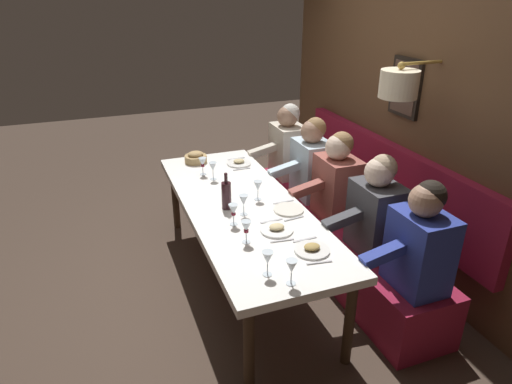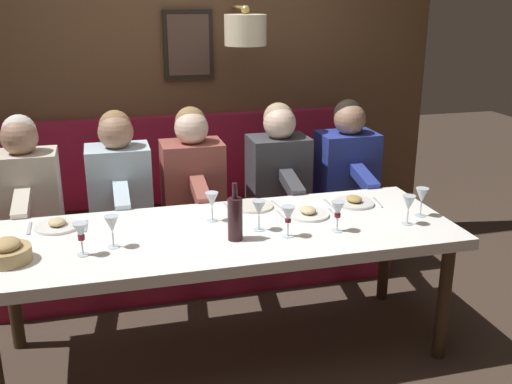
% 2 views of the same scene
% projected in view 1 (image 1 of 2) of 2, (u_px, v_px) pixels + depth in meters
% --- Properties ---
extents(ground_plane, '(12.00, 12.00, 0.00)m').
position_uv_depth(ground_plane, '(243.00, 279.00, 3.93)').
color(ground_plane, '#423328').
extents(dining_table, '(0.90, 2.47, 0.74)m').
position_uv_depth(dining_table, '(242.00, 211.00, 3.65)').
color(dining_table, white).
rests_on(dining_table, ground_plane).
extents(banquette_bench, '(0.52, 2.67, 0.45)m').
position_uv_depth(banquette_bench, '(334.00, 239.00, 4.12)').
color(banquette_bench, maroon).
rests_on(banquette_bench, ground_plane).
extents(back_wall_panel, '(0.59, 3.87, 2.90)m').
position_uv_depth(back_wall_panel, '(403.00, 112.00, 3.82)').
color(back_wall_panel, brown).
rests_on(back_wall_panel, ground_plane).
extents(diner_nearest, '(0.60, 0.40, 0.79)m').
position_uv_depth(diner_nearest, '(420.00, 240.00, 2.96)').
color(diner_nearest, '#283893').
rests_on(diner_nearest, banquette_bench).
extents(diner_near, '(0.60, 0.40, 0.79)m').
position_uv_depth(diner_near, '(376.00, 208.00, 3.39)').
color(diner_near, '#3D3D42').
rests_on(diner_near, banquette_bench).
extents(diner_middle, '(0.60, 0.40, 0.79)m').
position_uv_depth(diner_middle, '(337.00, 179.00, 3.89)').
color(diner_middle, '#934C42').
rests_on(diner_middle, banquette_bench).
extents(diner_far, '(0.60, 0.40, 0.79)m').
position_uv_depth(diner_far, '(312.00, 161.00, 4.29)').
color(diner_far, silver).
rests_on(diner_far, banquette_bench).
extents(diner_farthest, '(0.60, 0.40, 0.79)m').
position_uv_depth(diner_farthest, '(288.00, 143.00, 4.77)').
color(diner_farthest, beige).
rests_on(diner_farthest, banquette_bench).
extents(place_setting_0, '(0.24, 0.32, 0.05)m').
position_uv_depth(place_setting_0, '(312.00, 249.00, 2.97)').
color(place_setting_0, silver).
rests_on(place_setting_0, dining_table).
extents(place_setting_1, '(0.24, 0.32, 0.01)m').
position_uv_depth(place_setting_1, '(289.00, 210.00, 3.51)').
color(place_setting_1, silver).
rests_on(place_setting_1, dining_table).
extents(place_setting_2, '(0.24, 0.32, 0.05)m').
position_uv_depth(place_setting_2, '(277.00, 229.00, 3.22)').
color(place_setting_2, white).
rests_on(place_setting_2, dining_table).
extents(place_setting_3, '(0.24, 0.31, 0.05)m').
position_uv_depth(place_setting_3, '(239.00, 163.00, 4.42)').
color(place_setting_3, white).
rests_on(place_setting_3, dining_table).
extents(wine_glass_0, '(0.07, 0.07, 0.16)m').
position_uv_depth(wine_glass_0, '(246.00, 227.00, 3.03)').
color(wine_glass_0, silver).
rests_on(wine_glass_0, dining_table).
extents(wine_glass_1, '(0.07, 0.07, 0.16)m').
position_uv_depth(wine_glass_1, '(203.00, 163.00, 4.13)').
color(wine_glass_1, silver).
rests_on(wine_glass_1, dining_table).
extents(wine_glass_2, '(0.07, 0.07, 0.16)m').
position_uv_depth(wine_glass_2, '(244.00, 201.00, 3.40)').
color(wine_glass_2, silver).
rests_on(wine_glass_2, dining_table).
extents(wine_glass_3, '(0.07, 0.07, 0.16)m').
position_uv_depth(wine_glass_3, '(233.00, 210.00, 3.26)').
color(wine_glass_3, silver).
rests_on(wine_glass_3, dining_table).
extents(wine_glass_4, '(0.07, 0.07, 0.16)m').
position_uv_depth(wine_glass_4, '(268.00, 258.00, 2.69)').
color(wine_glass_4, silver).
rests_on(wine_glass_4, dining_table).
extents(wine_glass_5, '(0.07, 0.07, 0.16)m').
position_uv_depth(wine_glass_5, '(292.00, 267.00, 2.60)').
color(wine_glass_5, silver).
rests_on(wine_glass_5, dining_table).
extents(wine_glass_6, '(0.07, 0.07, 0.16)m').
position_uv_depth(wine_glass_6, '(213.00, 167.00, 4.03)').
color(wine_glass_6, silver).
rests_on(wine_glass_6, dining_table).
extents(wine_glass_7, '(0.07, 0.07, 0.16)m').
position_uv_depth(wine_glass_7, '(258.00, 187.00, 3.65)').
color(wine_glass_7, silver).
rests_on(wine_glass_7, dining_table).
extents(wine_bottle, '(0.08, 0.08, 0.30)m').
position_uv_depth(wine_bottle, '(226.00, 195.00, 3.50)').
color(wine_bottle, '#33191E').
rests_on(wine_bottle, dining_table).
extents(bread_bowl, '(0.22, 0.22, 0.12)m').
position_uv_depth(bread_bowl, '(196.00, 158.00, 4.45)').
color(bread_bowl, tan).
rests_on(bread_bowl, dining_table).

